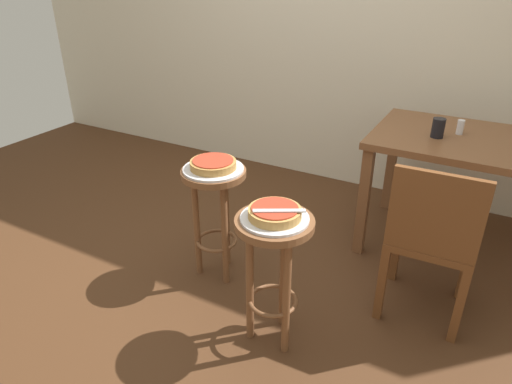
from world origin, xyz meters
TOP-DOWN VIEW (x-y plane):
  - ground_plane at (0.00, 0.00)m, footprint 6.00×6.00m
  - stool_foreground at (0.49, -0.26)m, footprint 0.35×0.35m
  - serving_plate_foreground at (0.49, -0.26)m, footprint 0.30×0.30m
  - pizza_foreground at (0.49, -0.26)m, footprint 0.23×0.23m
  - stool_middle at (-0.03, 0.05)m, footprint 0.35×0.35m
  - serving_plate_middle at (-0.03, 0.05)m, footprint 0.32×0.32m
  - pizza_middle at (-0.03, 0.05)m, footprint 0.24×0.24m
  - dining_table at (1.11, 0.99)m, footprint 1.07×0.77m
  - cup_near_edge at (0.94, 0.91)m, footprint 0.07×0.07m
  - condiment_shaker at (1.05, 1.03)m, footprint 0.04×0.04m
  - wooden_chair at (1.08, 0.24)m, footprint 0.41×0.41m
  - pizza_server_knife at (0.52, -0.28)m, footprint 0.20×0.13m

SIDE VIEW (x-z plane):
  - ground_plane at x=0.00m, z-range 0.00..0.00m
  - wooden_chair at x=1.08m, z-range 0.04..0.89m
  - stool_foreground at x=0.49m, z-range 0.15..0.81m
  - stool_middle at x=-0.03m, z-range 0.15..0.81m
  - dining_table at x=1.11m, z-range 0.26..1.00m
  - serving_plate_foreground at x=0.49m, z-range 0.66..0.67m
  - serving_plate_middle at x=-0.03m, z-range 0.66..0.67m
  - pizza_foreground at x=0.49m, z-range 0.67..0.72m
  - pizza_middle at x=-0.03m, z-range 0.67..0.72m
  - pizza_server_knife at x=0.52m, z-range 0.72..0.72m
  - condiment_shaker at x=1.05m, z-range 0.74..0.82m
  - cup_near_edge at x=0.94m, z-range 0.74..0.85m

